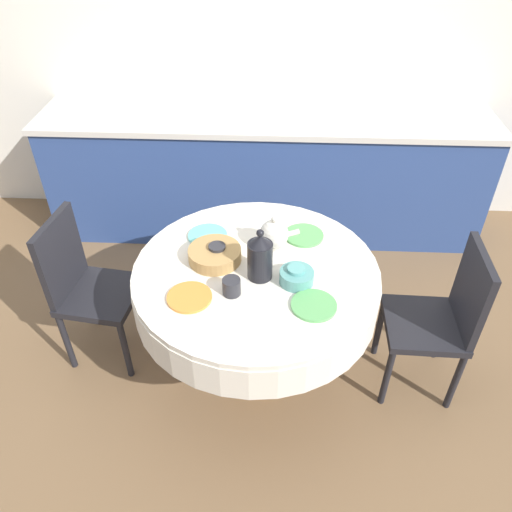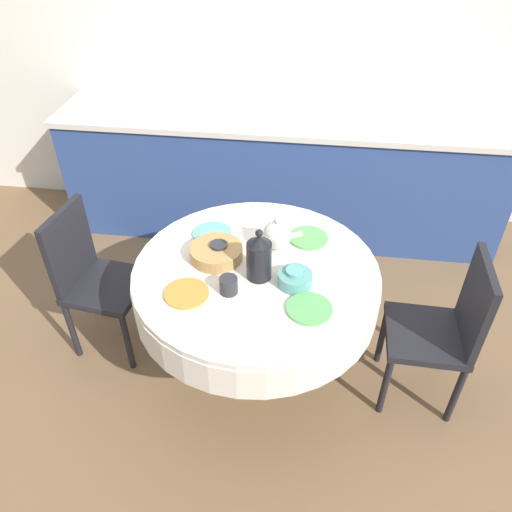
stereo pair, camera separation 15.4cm
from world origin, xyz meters
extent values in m
plane|color=brown|center=(0.00, 0.00, 0.00)|extent=(12.00, 12.00, 0.00)
cube|color=silver|center=(0.00, 1.80, 1.30)|extent=(7.00, 0.05, 2.60)
cube|color=#2D4784|center=(0.00, 1.47, 0.45)|extent=(3.20, 0.60, 0.89)
cube|color=beige|center=(0.00, 1.47, 0.91)|extent=(3.24, 0.64, 0.04)
cylinder|color=brown|center=(0.00, 0.00, 0.02)|extent=(0.44, 0.44, 0.04)
cylinder|color=brown|center=(0.00, 0.00, 0.30)|extent=(0.11, 0.11, 0.51)
cylinder|color=silver|center=(0.00, 0.00, 0.64)|extent=(1.23, 1.23, 0.18)
cylinder|color=silver|center=(0.00, 0.00, 0.75)|extent=(1.22, 1.22, 0.03)
cube|color=black|center=(0.88, -0.02, 0.44)|extent=(0.41, 0.41, 0.04)
cube|color=black|center=(1.06, -0.03, 0.69)|extent=(0.05, 0.38, 0.45)
cylinder|color=black|center=(0.70, -0.20, 0.21)|extent=(0.04, 0.04, 0.42)
cylinder|color=black|center=(0.71, 0.16, 0.21)|extent=(0.04, 0.04, 0.42)
cylinder|color=black|center=(1.05, -0.21, 0.21)|extent=(0.04, 0.04, 0.42)
cylinder|color=black|center=(1.06, 0.15, 0.21)|extent=(0.04, 0.04, 0.42)
cube|color=black|center=(-0.87, 0.12, 0.44)|extent=(0.45, 0.45, 0.04)
cube|color=black|center=(-1.05, 0.14, 0.69)|extent=(0.09, 0.38, 0.45)
cylinder|color=black|center=(-0.67, 0.27, 0.21)|extent=(0.04, 0.04, 0.42)
cylinder|color=black|center=(-0.72, -0.08, 0.21)|extent=(0.04, 0.04, 0.42)
cylinder|color=black|center=(-1.02, 0.32, 0.21)|extent=(0.04, 0.04, 0.42)
cylinder|color=black|center=(-1.07, -0.03, 0.21)|extent=(0.04, 0.04, 0.42)
cylinder|color=orange|center=(-0.30, -0.23, 0.77)|extent=(0.21, 0.21, 0.01)
cylinder|color=#28282D|center=(-0.10, -0.18, 0.80)|extent=(0.09, 0.09, 0.08)
cylinder|color=#5BA85B|center=(0.27, -0.25, 0.77)|extent=(0.21, 0.21, 0.01)
cylinder|color=#5BA39E|center=(0.19, -0.08, 0.80)|extent=(0.09, 0.09, 0.08)
cylinder|color=#60BCB7|center=(-0.27, 0.25, 0.77)|extent=(0.21, 0.21, 0.01)
cylinder|color=#28282D|center=(-0.20, 0.07, 0.80)|extent=(0.09, 0.09, 0.08)
cylinder|color=#5BA85B|center=(0.24, 0.28, 0.77)|extent=(0.21, 0.21, 0.01)
cylinder|color=#5BA39E|center=(0.08, 0.19, 0.80)|extent=(0.09, 0.09, 0.08)
cylinder|color=black|center=(0.02, -0.05, 0.86)|extent=(0.12, 0.12, 0.19)
cone|color=black|center=(0.02, -0.05, 0.98)|extent=(0.11, 0.11, 0.04)
sphere|color=black|center=(0.02, -0.05, 1.02)|extent=(0.04, 0.04, 0.04)
cylinder|color=silver|center=(0.08, 0.18, 0.77)|extent=(0.08, 0.08, 0.01)
sphere|color=silver|center=(0.08, 0.18, 0.85)|extent=(0.15, 0.15, 0.15)
cylinder|color=silver|center=(0.17, 0.18, 0.86)|extent=(0.09, 0.03, 0.05)
sphere|color=silver|center=(0.08, 0.18, 0.94)|extent=(0.03, 0.03, 0.03)
cylinder|color=#AD844C|center=(-0.21, 0.06, 0.80)|extent=(0.27, 0.27, 0.07)
cylinder|color=#569993|center=(0.20, -0.09, 0.80)|extent=(0.16, 0.16, 0.06)
camera|label=1|loc=(0.09, -1.88, 2.34)|focal=35.00mm
camera|label=2|loc=(0.25, -1.87, 2.34)|focal=35.00mm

